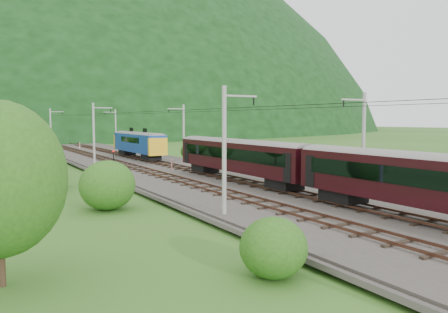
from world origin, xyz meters
TOP-DOWN VIEW (x-y plane):
  - ground at (0.00, 0.00)m, footprint 600.00×600.00m
  - railbed at (0.00, 10.00)m, footprint 14.00×220.00m
  - track_left at (-2.40, 10.00)m, footprint 2.40×220.00m
  - track_right at (2.40, 10.00)m, footprint 2.40×220.00m
  - catenary_left at (-6.12, 32.00)m, footprint 2.54×192.28m
  - catenary_right at (6.12, 32.00)m, footprint 2.54×192.28m
  - overhead_wires at (0.00, 10.00)m, footprint 4.83×198.00m
  - mountain_main at (0.00, 260.00)m, footprint 504.00×360.00m
  - hazard_post_near at (-0.34, 66.96)m, footprint 0.14×0.14m
  - hazard_post_far at (0.39, 23.02)m, footprint 0.14×0.14m
  - signal at (-3.35, 33.39)m, footprint 0.21×0.21m
  - vegetation_left at (-15.07, 13.13)m, footprint 13.01×142.62m
  - vegetation_right at (12.14, 0.64)m, footprint 6.42×105.39m

SIDE VIEW (x-z plane):
  - ground at x=0.00m, z-range 0.00..0.00m
  - mountain_main at x=0.00m, z-range -122.00..122.00m
  - railbed at x=0.00m, z-range 0.00..0.30m
  - track_left at x=-2.40m, z-range 0.24..0.51m
  - track_right at x=2.40m, z-range 0.24..0.51m
  - hazard_post_near at x=-0.34m, z-range 0.30..1.64m
  - hazard_post_far at x=0.39m, z-range 0.30..1.64m
  - vegetation_right at x=12.14m, z-range -0.29..2.87m
  - signal at x=-3.35m, z-range 0.46..2.32m
  - vegetation_left at x=-15.07m, z-range -0.83..6.14m
  - catenary_left at x=-6.12m, z-range 0.50..8.50m
  - catenary_right at x=6.12m, z-range 0.50..8.50m
  - overhead_wires at x=0.00m, z-range 7.08..7.12m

